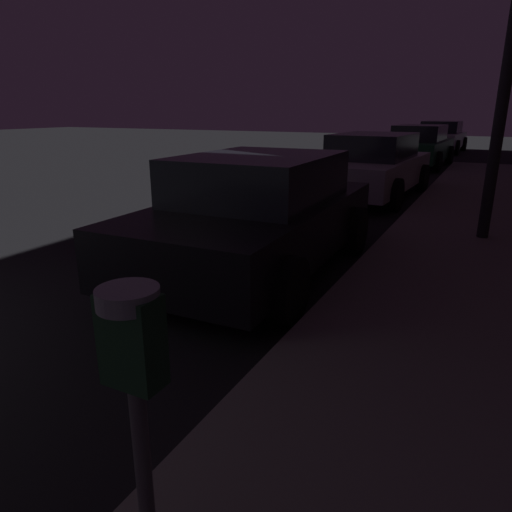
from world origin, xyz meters
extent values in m
cylinder|color=#59595B|center=(4.46, 0.68, 0.64)|extent=(0.06, 0.06, 0.97)
cube|color=#1E4728|center=(4.46, 0.68, 1.27)|extent=(0.19, 0.11, 0.30)
cylinder|color=#999EA5|center=(4.46, 0.68, 1.41)|extent=(0.19, 0.19, 0.06)
cube|color=black|center=(4.40, 0.68, 1.31)|extent=(0.01, 0.08, 0.11)
cube|color=black|center=(2.85, 4.67, 0.57)|extent=(1.92, 4.07, 0.64)
cube|color=#1E2328|center=(2.85, 4.75, 1.15)|extent=(1.65, 2.16, 0.56)
cylinder|color=black|center=(1.90, 5.90, 0.33)|extent=(0.24, 0.67, 0.66)
cylinder|color=black|center=(3.74, 5.94, 0.33)|extent=(0.24, 0.67, 0.66)
cylinder|color=black|center=(1.96, 3.40, 0.33)|extent=(0.24, 0.67, 0.66)
cylinder|color=black|center=(3.80, 3.45, 0.33)|extent=(0.24, 0.67, 0.66)
cube|color=#B7B7BF|center=(2.85, 10.51, 0.57)|extent=(1.95, 4.48, 0.64)
cube|color=#1E2328|center=(2.85, 10.49, 1.15)|extent=(1.64, 2.29, 0.56)
cylinder|color=black|center=(2.03, 11.92, 0.33)|extent=(0.25, 0.67, 0.66)
cylinder|color=black|center=(3.79, 11.84, 0.33)|extent=(0.25, 0.67, 0.66)
cylinder|color=black|center=(1.91, 9.19, 0.33)|extent=(0.25, 0.67, 0.66)
cylinder|color=black|center=(3.67, 9.11, 0.33)|extent=(0.25, 0.67, 0.66)
cube|color=#19592D|center=(2.85, 17.38, 0.57)|extent=(1.92, 4.38, 0.64)
cube|color=#1E2328|center=(2.85, 17.29, 1.15)|extent=(1.62, 2.22, 0.56)
cylinder|color=black|center=(2.04, 18.75, 0.33)|extent=(0.25, 0.67, 0.66)
cylinder|color=black|center=(3.78, 18.67, 0.33)|extent=(0.25, 0.67, 0.66)
cylinder|color=black|center=(1.92, 16.08, 0.33)|extent=(0.25, 0.67, 0.66)
cylinder|color=black|center=(3.66, 16.00, 0.33)|extent=(0.25, 0.67, 0.66)
cube|color=silver|center=(2.85, 23.91, 0.57)|extent=(2.01, 4.39, 0.64)
cube|color=#1E2328|center=(2.85, 23.95, 1.15)|extent=(1.69, 2.06, 0.56)
cylinder|color=black|center=(1.99, 25.29, 0.33)|extent=(0.25, 0.67, 0.66)
cylinder|color=black|center=(3.83, 25.21, 0.33)|extent=(0.25, 0.67, 0.66)
cylinder|color=black|center=(1.87, 22.62, 0.33)|extent=(0.25, 0.67, 0.66)
cylinder|color=black|center=(3.71, 22.54, 0.33)|extent=(0.25, 0.67, 0.66)
camera|label=1|loc=(5.37, -0.28, 1.94)|focal=32.56mm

